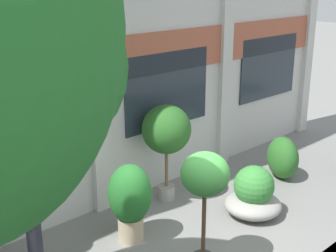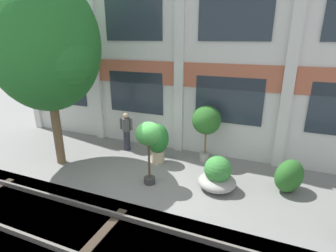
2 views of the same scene
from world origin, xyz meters
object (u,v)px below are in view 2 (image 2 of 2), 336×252
(potted_plant_tall_urn, at_px, (148,137))
(resident_by_doorway, at_px, (126,130))
(topiary_hedge, at_px, (289,176))
(potted_plant_ribbed_drum, at_px, (158,141))
(broadleaf_tree, at_px, (45,47))
(potted_plant_wide_bowl, at_px, (217,176))
(potted_plant_terracotta_small, at_px, (206,122))

(potted_plant_tall_urn, xyz_separation_m, resident_by_doorway, (-2.01, 2.02, -0.75))
(topiary_hedge, bearing_deg, potted_plant_ribbed_drum, 176.11)
(broadleaf_tree, relative_size, potted_plant_ribbed_drum, 4.31)
(potted_plant_ribbed_drum, relative_size, potted_plant_wide_bowl, 1.28)
(potted_plant_wide_bowl, xyz_separation_m, potted_plant_tall_urn, (-2.05, -0.52, 1.17))
(potted_plant_tall_urn, relative_size, topiary_hedge, 1.98)
(potted_plant_tall_urn, height_order, topiary_hedge, potted_plant_tall_urn)
(potted_plant_terracotta_small, distance_m, potted_plant_tall_urn, 2.54)
(potted_plant_ribbed_drum, bearing_deg, resident_by_doorway, 161.59)
(potted_plant_ribbed_drum, distance_m, potted_plant_tall_urn, 1.70)
(potted_plant_terracotta_small, bearing_deg, potted_plant_ribbed_drum, -154.98)
(resident_by_doorway, bearing_deg, potted_plant_tall_urn, 35.60)
(potted_plant_ribbed_drum, distance_m, topiary_hedge, 4.46)
(potted_plant_tall_urn, bearing_deg, potted_plant_ribbed_drum, 103.95)
(broadleaf_tree, bearing_deg, topiary_hedge, 7.96)
(potted_plant_ribbed_drum, relative_size, resident_by_doorway, 0.95)
(potted_plant_terracotta_small, bearing_deg, broadleaf_tree, -156.58)
(broadleaf_tree, bearing_deg, potted_plant_wide_bowl, 4.24)
(potted_plant_terracotta_small, bearing_deg, potted_plant_tall_urn, -118.86)
(potted_plant_terracotta_small, distance_m, potted_plant_wide_bowl, 2.21)
(potted_plant_wide_bowl, xyz_separation_m, topiary_hedge, (2.02, 0.66, 0.08))
(broadleaf_tree, distance_m, potted_plant_terracotta_small, 5.95)
(broadleaf_tree, relative_size, potted_plant_wide_bowl, 5.52)
(broadleaf_tree, distance_m, potted_plant_ribbed_drum, 4.88)
(broadleaf_tree, xyz_separation_m, resident_by_doorway, (1.69, 1.93, -3.29))
(topiary_hedge, bearing_deg, resident_by_doorway, 172.06)
(potted_plant_terracotta_small, relative_size, potted_plant_wide_bowl, 1.83)
(resident_by_doorway, xyz_separation_m, topiary_hedge, (6.08, -0.85, -0.34))
(potted_plant_terracotta_small, distance_m, topiary_hedge, 3.21)
(potted_plant_tall_urn, bearing_deg, potted_plant_terracotta_small, 61.14)
(broadleaf_tree, xyz_separation_m, potted_plant_wide_bowl, (5.75, 0.43, -3.71))
(broadleaf_tree, bearing_deg, potted_plant_tall_urn, -1.41)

